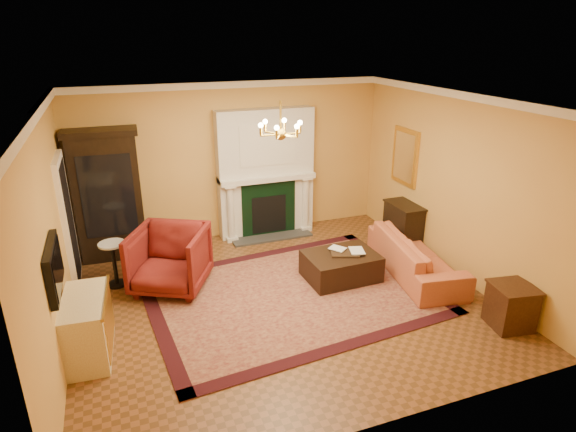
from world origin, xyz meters
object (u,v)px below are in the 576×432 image
console_table (403,227)px  commode (87,327)px  pedestal_table (114,261)px  coral_sofa (416,249)px  china_cabinet (109,198)px  wingback_armchair (169,256)px  end_table (511,307)px  leather_ottoman (341,266)px

console_table → commode: bearing=-165.3°
pedestal_table → coral_sofa: size_ratio=0.33×
china_cabinet → coral_sofa: 5.39m
wingback_armchair → end_table: 5.05m
pedestal_table → commode: 1.79m
coral_sofa → leather_ottoman: bearing=88.0°
end_table → console_table: bearing=88.8°
coral_sofa → china_cabinet: bearing=71.7°
china_cabinet → console_table: 5.37m
coral_sofa → wingback_armchair: bearing=86.1°
pedestal_table → end_table: 5.96m
end_table → console_table: 2.79m
commode → end_table: (5.45, -1.36, -0.10)m
commode → leather_ottoman: 3.93m
china_cabinet → end_table: china_cabinet is taller
console_table → end_table: bearing=-91.0°
pedestal_table → leather_ottoman: (3.49, -1.06, -0.20)m
pedestal_table → console_table: console_table is taller
china_cabinet → wingback_armchair: 1.84m
china_cabinet → commode: 3.03m
coral_sofa → leather_ottoman: (-1.27, 0.25, -0.21)m
end_table → commode: bearing=166.0°
pedestal_table → commode: size_ratio=0.70×
commode → leather_ottoman: bearing=14.3°
china_cabinet → pedestal_table: bearing=-88.7°
china_cabinet → wingback_armchair: bearing=-60.2°
wingback_armchair → console_table: wingback_armchair is taller
wingback_armchair → pedestal_table: 0.92m
wingback_armchair → leather_ottoman: 2.77m
pedestal_table → console_table: bearing=-3.7°
commode → coral_sofa: size_ratio=0.48×
end_table → leather_ottoman: size_ratio=0.52×
console_table → wingback_armchair: bearing=-178.9°
end_table → leather_ottoman: end_table is taller
china_cabinet → end_table: bearing=-37.6°
coral_sofa → leather_ottoman: 1.31m
wingback_armchair → coral_sofa: bearing=14.4°
wingback_armchair → pedestal_table: wingback_armchair is taller
china_cabinet → coral_sofa: china_cabinet is taller
china_cabinet → leather_ottoman: china_cabinet is taller
pedestal_table → leather_ottoman: bearing=-16.9°
leather_ottoman → console_table: bearing=22.2°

